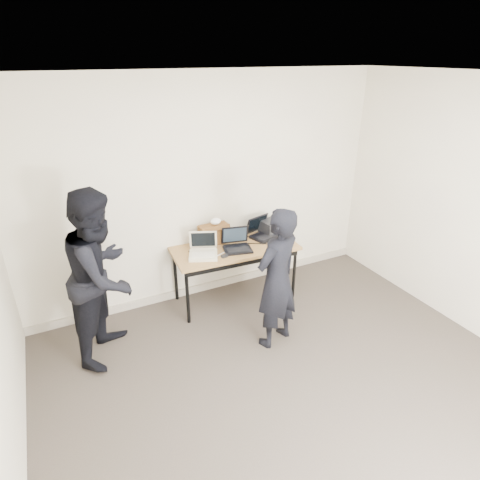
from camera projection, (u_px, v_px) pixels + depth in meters
room at (324, 276)px, 2.96m from camera, size 4.60×4.60×2.80m
desk at (235, 252)px, 4.84m from camera, size 1.54×0.74×0.72m
laptop_beige at (203, 251)px, 4.62m from camera, size 0.42×0.41×0.26m
laptop_center at (237, 244)px, 4.78m from camera, size 0.39×0.38×0.25m
laptop_right at (262, 232)px, 5.10m from camera, size 0.42×0.41×0.25m
leather_satchel at (214, 234)px, 4.88m from camera, size 0.36×0.19×0.25m
tissue at (216, 221)px, 4.83m from camera, size 0.13×0.10×0.08m
equipment_box at (273, 226)px, 5.19m from camera, size 0.33×0.29×0.17m
power_brick at (224, 256)px, 4.59m from camera, size 0.08×0.06×0.03m
cables at (239, 247)px, 4.83m from camera, size 1.15×0.41×0.01m
person_typist at (277, 279)px, 4.06m from camera, size 0.65×0.53×1.53m
person_observer at (102, 275)px, 3.89m from camera, size 1.02×1.08×1.77m
baseboard at (212, 285)px, 5.32m from camera, size 4.50×0.03×0.10m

